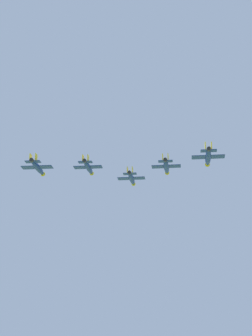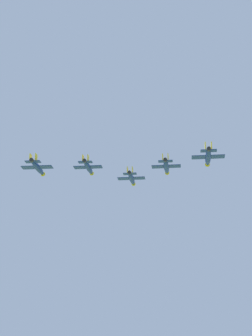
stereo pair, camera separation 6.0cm
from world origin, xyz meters
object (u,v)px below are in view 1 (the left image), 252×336
jet_right_wingman (166,167)px  jet_left_outer (38,167)px  jet_left_wingman (88,167)px  jet_right_outer (208,157)px  jet_lead (132,179)px

jet_right_wingman → jet_left_outer: jet_right_wingman is taller
jet_left_wingman → jet_right_outer: bearing=-111.3°
jet_left_outer → jet_lead: bearing=-40.8°
jet_right_wingman → jet_right_outer: bearing=-139.3°
jet_left_wingman → jet_right_outer: jet_left_wingman is taller
jet_right_wingman → jet_right_outer: 22.47m
jet_lead → jet_left_outer: (38.96, -21.68, -5.54)m
jet_right_wingman → jet_left_outer: (25.12, -39.16, -4.36)m
jet_left_wingman → jet_right_wingman: (-5.64, 28.32, -0.78)m
jet_lead → jet_right_wingman: bearing=-139.3°
jet_left_outer → jet_right_wingman: bearing=-69.1°
jet_right_wingman → jet_left_outer: 46.73m
jet_lead → jet_left_outer: size_ratio=1.02×
jet_lead → jet_left_outer: bearing=139.9°
jet_lead → jet_right_wingman: size_ratio=1.02×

